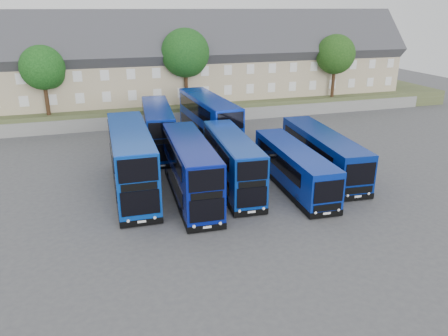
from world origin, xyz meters
TOP-DOWN VIEW (x-y plane):
  - ground at (0.00, 0.00)m, footprint 120.00×120.00m
  - retaining_wall at (0.00, 24.00)m, footprint 70.00×0.40m
  - earth_bank at (0.00, 34.00)m, footprint 80.00×20.00m
  - terrace_row at (3.00, 30.00)m, footprint 60.00×10.40m
  - dd_front_left at (-6.86, 4.92)m, footprint 3.08×12.35m
  - dd_front_mid at (-2.88, 2.36)m, footprint 3.06×11.25m
  - dd_front_right at (0.62, 3.28)m, footprint 3.06×10.69m
  - dd_rear_left at (-3.34, 14.45)m, footprint 3.56×11.33m
  - dd_rear_right at (1.97, 15.02)m, footprint 3.51×12.43m
  - coach_east_a at (5.33, 2.15)m, footprint 2.98×11.78m
  - coach_east_b at (9.11, 4.40)m, footprint 3.56×12.75m
  - tree_west at (-13.85, 25.10)m, footprint 4.80×4.80m
  - tree_mid at (2.15, 25.60)m, footprint 5.76×5.76m
  - tree_east at (22.15, 25.10)m, footprint 5.12×5.12m
  - tree_far at (28.15, 32.10)m, footprint 5.44×5.44m

SIDE VIEW (x-z plane):
  - ground at x=0.00m, z-range 0.00..0.00m
  - retaining_wall at x=0.00m, z-range 0.00..1.50m
  - earth_bank at x=0.00m, z-range 0.00..2.00m
  - coach_east_a at x=5.33m, z-range -0.03..3.16m
  - coach_east_b at x=9.11m, z-range -0.03..3.41m
  - dd_front_right at x=0.62m, z-range -0.04..4.16m
  - dd_front_mid at x=-2.88m, z-range -0.04..4.39m
  - dd_rear_left at x=-3.34m, z-range -0.04..4.39m
  - dd_front_left at x=-6.86m, z-range -0.04..4.85m
  - dd_rear_right at x=1.97m, z-range -0.04..4.85m
  - terrace_row at x=3.00m, z-range 1.00..12.20m
  - tree_west at x=-13.85m, z-range 3.23..10.88m
  - tree_east at x=22.15m, z-range 3.31..11.47m
  - tree_far at x=28.15m, z-range 3.39..12.06m
  - tree_mid at x=2.15m, z-range 3.48..12.66m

